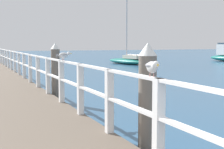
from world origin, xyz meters
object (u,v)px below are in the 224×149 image
at_px(seagull_background, 64,55).
at_px(boat_4, 129,60).
at_px(dock_piling_far, 56,73).
at_px(seagull_foreground, 152,67).
at_px(dock_piling_near, 147,104).

distance_m(seagull_background, boat_4, 21.69).
distance_m(dock_piling_far, seagull_foreground, 6.68).
bearing_deg(seagull_background, dock_piling_near, -19.03).
bearing_deg(seagull_foreground, dock_piling_near, -100.27).
relative_size(dock_piling_near, seagull_background, 4.31).
relative_size(seagull_foreground, seagull_background, 1.04).
relative_size(seagull_background, boat_4, 0.06).
relative_size(seagull_foreground, boat_4, 0.06).
height_order(dock_piling_near, seagull_foreground, dock_piling_near).
height_order(seagull_background, boat_4, boat_4).
bearing_deg(dock_piling_far, seagull_foreground, -93.30).
xyz_separation_m(seagull_foreground, boat_4, (11.19, 22.80, -1.28)).
distance_m(dock_piling_near, dock_piling_far, 5.86).
distance_m(dock_piling_near, seagull_background, 3.57).
xyz_separation_m(dock_piling_near, dock_piling_far, (0.00, 5.86, 0.00)).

